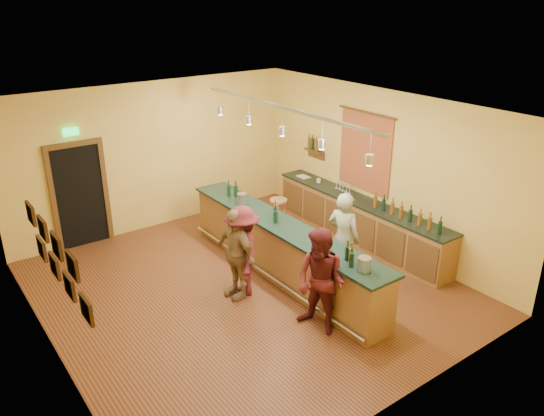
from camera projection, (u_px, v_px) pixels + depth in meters
floor at (246, 288)px, 9.46m from camera, size 7.00×7.00×0.00m
ceiling at (242, 110)px, 8.24m from camera, size 6.50×7.00×0.02m
wall_back at (155, 156)px, 11.46m from camera, size 6.50×0.02×3.20m
wall_front at (408, 295)px, 6.24m from camera, size 6.50×0.02×3.20m
wall_left at (41, 259)px, 7.07m from camera, size 0.02×7.00×3.20m
wall_right at (379, 169)px, 10.63m from camera, size 0.02×7.00×3.20m
doorway at (79, 193)px, 10.69m from camera, size 1.15×0.09×2.48m
tapestry at (365, 153)px, 10.82m from camera, size 0.03×1.40×1.60m
bottle_shelf at (315, 146)px, 11.97m from camera, size 0.17×0.55×0.54m
picture_grid at (56, 256)px, 6.40m from camera, size 0.06×2.20×0.70m
back_counter at (359, 220)px, 11.03m from camera, size 0.60×4.55×1.27m
tasting_bar at (281, 246)px, 9.66m from camera, size 0.73×5.10×1.38m
pendant_track at (282, 117)px, 8.75m from camera, size 0.11×4.60×0.50m
bartender at (344, 238)px, 9.35m from camera, size 0.57×0.72×1.73m
customer_a at (321, 282)px, 8.00m from camera, size 0.82×0.95×1.70m
customer_b at (236, 254)px, 8.93m from camera, size 0.45×0.97×1.62m
customer_c at (243, 251)px, 9.00m from camera, size 0.97×1.20×1.62m
bar_stool at (278, 205)px, 11.39m from camera, size 0.38×0.38×0.78m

